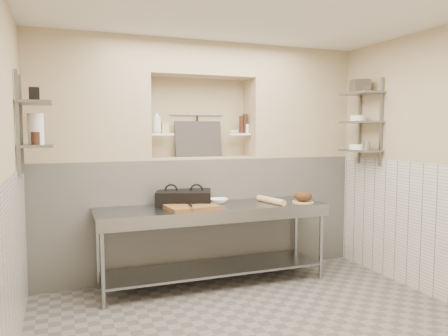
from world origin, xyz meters
name	(u,v)px	position (x,y,z in m)	size (l,w,h in m)	color
floor	(261,332)	(0.00, 0.00, -0.05)	(4.00, 3.90, 0.10)	slate
wall_right	(443,164)	(2.05, 0.00, 1.40)	(0.10, 3.90, 2.80)	tan
wall_back	(195,158)	(0.00, 2.00, 1.40)	(4.00, 0.10, 2.80)	tan
backwall_lower	(201,214)	(0.00, 1.75, 0.70)	(4.00, 0.40, 1.40)	silver
alcove_sill	(201,158)	(0.00, 1.75, 1.41)	(1.30, 0.40, 0.02)	tan
backwall_pillar_left	(88,99)	(-1.33, 1.75, 2.10)	(1.35, 0.40, 1.40)	tan
backwall_pillar_right	(296,104)	(1.33, 1.75, 2.10)	(1.35, 0.40, 1.40)	tan
backwall_header	(201,60)	(0.00, 1.75, 2.60)	(1.30, 0.40, 0.40)	tan
wainscot_left	(11,276)	(-1.99, 0.00, 0.70)	(0.02, 3.90, 1.40)	silver
wainscot_right	(435,231)	(1.99, 0.00, 0.70)	(0.02, 3.90, 1.40)	silver
alcove_shelf_left	(161,134)	(-0.50, 1.75, 1.70)	(0.28, 0.16, 0.03)	white
alcove_shelf_right	(238,134)	(0.50, 1.75, 1.70)	(0.28, 0.16, 0.03)	white
utensil_rail	(197,114)	(0.00, 1.92, 1.95)	(0.02, 0.02, 0.70)	gray
hanging_steel	(197,128)	(0.00, 1.90, 1.78)	(0.02, 0.02, 0.30)	black
splash_panel	(198,139)	(0.00, 1.85, 1.64)	(0.60, 0.02, 0.45)	#383330
shelf_rail_left_a	(21,125)	(-1.98, 1.25, 1.80)	(0.03, 0.03, 0.95)	slate
shelf_rail_left_b	(17,124)	(-1.98, 0.85, 1.80)	(0.03, 0.03, 0.95)	slate
wall_shelf_left_lower	(36,146)	(-1.84, 1.05, 1.60)	(0.30, 0.50, 0.03)	slate
wall_shelf_left_upper	(35,103)	(-1.84, 1.05, 2.00)	(0.30, 0.50, 0.03)	slate
shelf_rail_right_a	(360,122)	(1.98, 1.25, 1.85)	(0.03, 0.03, 1.05)	slate
shelf_rail_right_b	(381,122)	(1.98, 0.85, 1.85)	(0.03, 0.03, 1.05)	slate
wall_shelf_right_lower	(360,151)	(1.84, 1.05, 1.50)	(0.30, 0.50, 0.03)	slate
wall_shelf_right_mid	(361,122)	(1.84, 1.05, 1.85)	(0.30, 0.50, 0.03)	slate
wall_shelf_right_upper	(362,93)	(1.84, 1.05, 2.20)	(0.30, 0.50, 0.03)	slate
prep_table	(214,229)	(-0.03, 1.18, 0.64)	(2.60, 0.70, 0.90)	gray
panini_press	(184,198)	(-0.33, 1.37, 0.98)	(0.72, 0.61, 0.17)	black
cutting_board	(192,207)	(-0.33, 1.05, 0.92)	(0.53, 0.37, 0.05)	brown
knife_blade	(203,203)	(-0.18, 1.11, 0.95)	(0.26, 0.03, 0.01)	gray
tongs	(191,205)	(-0.36, 0.98, 0.96)	(0.03, 0.03, 0.29)	gray
mixing_bowl	(219,201)	(0.09, 1.35, 0.93)	(0.22, 0.22, 0.05)	white
rolling_pin	(271,200)	(0.65, 1.12, 0.94)	(0.07, 0.07, 0.47)	#D4B479
bread_board	(303,202)	(1.03, 1.04, 0.91)	(0.25, 0.25, 0.01)	#D4B479
bread_loaf	(303,196)	(1.03, 1.04, 0.98)	(0.21, 0.21, 0.12)	#4C2D19
bottle_soap	(157,122)	(-0.56, 1.72, 1.85)	(0.11, 0.11, 0.27)	white
jar_alcove	(165,128)	(-0.44, 1.79, 1.78)	(0.09, 0.09, 0.13)	tan
bowl_alcove	(234,132)	(0.43, 1.73, 1.73)	(0.13, 0.13, 0.04)	white
condiment_a	(245,124)	(0.59, 1.75, 1.84)	(0.07, 0.07, 0.25)	#341B12
condiment_b	(241,125)	(0.54, 1.74, 1.82)	(0.05, 0.05, 0.22)	#341B12
condiment_c	(247,129)	(0.61, 1.74, 1.77)	(0.07, 0.07, 0.12)	white
jug_left	(36,129)	(-1.84, 1.09, 1.76)	(0.15, 0.15, 0.29)	white
jar_left	(35,138)	(-1.84, 0.98, 1.67)	(0.08, 0.08, 0.12)	#341B12
box_left_upper	(34,94)	(-1.84, 1.04, 2.08)	(0.09, 0.09, 0.13)	black
bowl_right	(358,147)	(1.84, 1.10, 1.54)	(0.21, 0.21, 0.06)	white
canister_right	(366,146)	(1.84, 0.94, 1.56)	(0.10, 0.10, 0.10)	gray
bowl_right_mid	(358,118)	(1.84, 1.11, 1.90)	(0.19, 0.19, 0.07)	white
basket_right	(360,86)	(1.84, 1.09, 2.29)	(0.20, 0.24, 0.15)	gray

